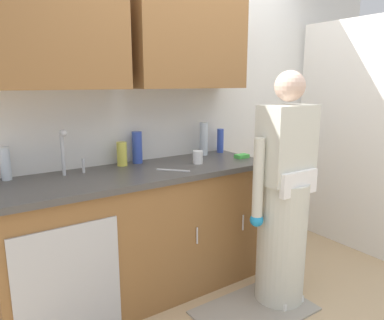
% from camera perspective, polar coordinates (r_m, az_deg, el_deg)
% --- Properties ---
extents(ground_plane, '(9.00, 9.00, 0.00)m').
position_cam_1_polar(ground_plane, '(2.71, 10.92, -22.77)').
color(ground_plane, tan).
extents(kitchen_wall_with_uppers, '(4.80, 0.44, 2.70)m').
position_cam_1_polar(kitchen_wall_with_uppers, '(2.93, -3.92, 10.79)').
color(kitchen_wall_with_uppers, silver).
rests_on(kitchen_wall_with_uppers, ground).
extents(closet_door_panel, '(0.04, 1.10, 2.10)m').
position_cam_1_polar(closet_door_panel, '(3.66, 23.40, 3.40)').
color(closet_door_panel, silver).
rests_on(closet_door_panel, ground).
extents(counter_cabinet, '(1.90, 0.62, 0.90)m').
position_cam_1_polar(counter_cabinet, '(2.71, -8.14, -11.80)').
color(counter_cabinet, brown).
rests_on(counter_cabinet, ground).
extents(countertop, '(1.96, 0.66, 0.04)m').
position_cam_1_polar(countertop, '(2.56, -8.41, -2.09)').
color(countertop, '#474442').
rests_on(countertop, counter_cabinet).
extents(sink, '(0.50, 0.36, 0.35)m').
position_cam_1_polar(sink, '(2.42, -17.70, -3.25)').
color(sink, '#B7BABF').
rests_on(sink, counter_cabinet).
extents(person_at_sink, '(0.55, 0.34, 1.62)m').
position_cam_1_polar(person_at_sink, '(2.59, 14.20, -7.39)').
color(person_at_sink, white).
rests_on(person_at_sink, ground).
extents(floor_mat, '(0.80, 0.50, 0.01)m').
position_cam_1_polar(floor_mat, '(2.73, 9.84, -22.36)').
color(floor_mat, gray).
rests_on(floor_mat, ground).
extents(bottle_soap, '(0.07, 0.07, 0.18)m').
position_cam_1_polar(bottle_soap, '(2.71, -11.00, 0.95)').
color(bottle_soap, '#D8D14C').
rests_on(bottle_soap, countertop).
extents(bottle_dish_liquid, '(0.06, 0.06, 0.21)m').
position_cam_1_polar(bottle_dish_liquid, '(2.54, -27.35, -0.53)').
color(bottle_dish_liquid, silver).
rests_on(bottle_dish_liquid, countertop).
extents(bottle_cleaner_spray, '(0.07, 0.07, 0.28)m').
position_cam_1_polar(bottle_cleaner_spray, '(3.04, 1.85, 3.35)').
color(bottle_cleaner_spray, silver).
rests_on(bottle_cleaner_spray, countertop).
extents(bottle_water_tall, '(0.06, 0.06, 0.21)m').
position_cam_1_polar(bottle_water_tall, '(3.18, 4.49, 3.06)').
color(bottle_water_tall, '#334CB2').
rests_on(bottle_water_tall, countertop).
extents(bottle_water_short, '(0.08, 0.08, 0.24)m').
position_cam_1_polar(bottle_water_short, '(2.77, -8.65, 1.98)').
color(bottle_water_short, '#334CB2').
rests_on(bottle_water_short, countertop).
extents(cup_by_sink, '(0.08, 0.08, 0.10)m').
position_cam_1_polar(cup_by_sink, '(2.73, 0.92, 0.45)').
color(cup_by_sink, white).
rests_on(cup_by_sink, countertop).
extents(knife_on_counter, '(0.18, 0.20, 0.01)m').
position_cam_1_polar(knife_on_counter, '(2.53, -2.99, -1.61)').
color(knife_on_counter, silver).
rests_on(knife_on_counter, countertop).
extents(sponge, '(0.11, 0.07, 0.03)m').
position_cam_1_polar(sponge, '(2.97, 7.86, 0.60)').
color(sponge, '#4CBF4C').
rests_on(sponge, countertop).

